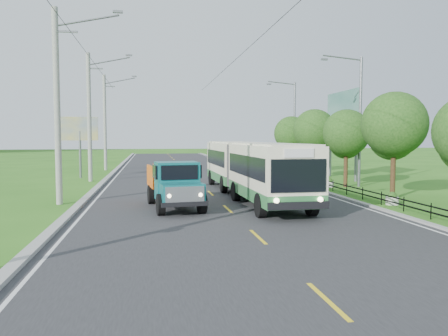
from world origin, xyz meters
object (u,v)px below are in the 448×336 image
object	(u,v)px
bus	(250,165)
dump_truck	(174,182)
streetlight_far	(293,123)
billboard_left	(80,133)
pole_mid	(90,116)
tree_fourth	(346,136)
planter_far	(292,174)
tree_third	(394,128)
planter_mid	(329,183)
tree_fifth	(314,133)
tree_back	(291,135)
pole_near	(58,105)
streetlight_mid	(358,117)
billboard_right	(343,115)
pole_far	(105,122)
planter_near	(392,199)

from	to	relation	value
bus	dump_truck	bearing A→B (deg)	-145.03
streetlight_far	billboard_left	distance (m)	20.56
streetlight_far	pole_mid	bearing A→B (deg)	-159.68
pole_mid	tree_fourth	bearing A→B (deg)	-20.74
dump_truck	planter_far	bearing A→B (deg)	47.35
tree_third	planter_mid	distance (m)	7.04
tree_fifth	tree_back	distance (m)	6.00
pole_near	planter_far	world-z (taller)	pole_near
planter_far	dump_truck	size ratio (longest dim) A/B	0.12
streetlight_mid	bus	xyz separation A→B (m)	(-8.60, -3.88, -3.05)
tree_back	planter_far	size ratio (longest dim) A/B	8.21
pole_near	billboard_left	bearing A→B (deg)	94.72
billboard_right	tree_fifth	bearing A→B (deg)	176.70
tree_fourth	planter_far	world-z (taller)	tree_fourth
pole_far	streetlight_far	distance (m)	19.56
tree_fourth	tree_fifth	size ratio (longest dim) A/B	0.93
planter_near	pole_mid	bearing A→B (deg)	138.35
tree_fifth	billboard_left	world-z (taller)	tree_fifth
tree_fourth	streetlight_far	world-z (taller)	streetlight_far
billboard_left	planter_far	bearing A→B (deg)	-6.31
pole_mid	planter_near	distance (m)	23.08
tree_fourth	planter_mid	size ratio (longest dim) A/B	8.06
planter_near	tree_fourth	bearing A→B (deg)	81.23
tree_fifth	streetlight_far	world-z (taller)	streetlight_far
pole_far	tree_back	bearing A→B (deg)	-20.74
pole_mid	tree_third	world-z (taller)	pole_mid
tree_third	tree_fifth	distance (m)	12.00
pole_mid	planter_far	distance (m)	17.56
tree_fifth	tree_back	world-z (taller)	tree_fifth
tree_back	streetlight_mid	world-z (taller)	streetlight_mid
tree_third	planter_far	distance (m)	14.40
billboard_right	tree_third	bearing A→B (deg)	-101.64
tree_fifth	planter_mid	bearing A→B (deg)	-101.56
pole_near	planter_near	world-z (taller)	pole_near
bus	tree_third	bearing A→B (deg)	-15.31
planter_near	planter_far	distance (m)	16.00
pole_mid	pole_far	distance (m)	12.00
tree_third	billboard_left	bearing A→B (deg)	140.67
pole_far	billboard_left	distance (m)	9.17
tree_fourth	billboard_right	bearing A→B (deg)	67.36
pole_near	streetlight_far	size ratio (longest dim) A/B	1.10
streetlight_mid	dump_truck	distance (m)	15.42
pole_mid	billboard_left	size ratio (longest dim) A/B	1.92
billboard_right	dump_truck	size ratio (longest dim) A/B	1.28
pole_near	tree_back	world-z (taller)	pole_near
streetlight_mid	dump_truck	bearing A→B (deg)	-151.29
tree_fifth	streetlight_mid	bearing A→B (deg)	-82.71
streetlight_far	tree_fifth	bearing A→B (deg)	-95.71
tree_third	billboard_left	distance (m)	25.02
billboard_left	bus	distance (m)	18.17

